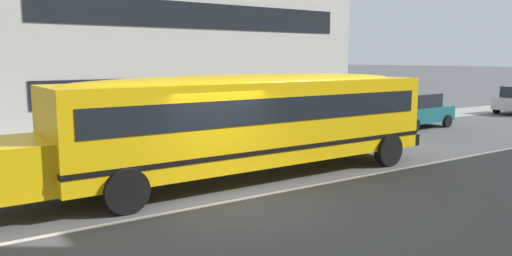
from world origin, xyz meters
The scene contains 5 objects.
ground_plane centered at (0.00, 0.00, 0.00)m, with size 400.00×400.00×0.00m, color #4C4C4F.
sidewalk_far centered at (0.00, 8.43, 0.01)m, with size 120.00×3.00×0.01m, color gray.
lane_centreline centered at (0.00, 0.00, 0.00)m, with size 110.00×0.16×0.01m, color silver.
school_bus centered at (1.56, 1.73, 1.69)m, with size 12.76×3.02×2.85m.
parked_car_teal_mid_block centered at (13.65, 5.56, 0.84)m, with size 3.99×2.05×1.64m.
Camera 1 is at (-5.70, -9.43, 3.26)m, focal length 34.46 mm.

